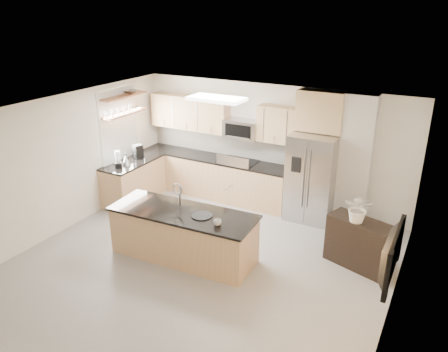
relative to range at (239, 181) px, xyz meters
The scene contains 26 objects.
floor 3.02m from the range, 78.39° to the right, with size 6.50×6.50×0.00m, color #999591.
ceiling 3.66m from the range, 78.39° to the right, with size 6.00×6.50×0.02m, color silver.
wall_back 1.07m from the range, 28.76° to the left, with size 6.00×0.02×2.60m, color silver.
wall_left 3.87m from the range, 129.41° to the right, with size 0.02×6.50×2.60m, color silver.
wall_right 4.71m from the range, 39.05° to the right, with size 0.02×6.50×2.60m, color silver.
back_counter 0.63m from the range, behind, with size 3.55×0.66×1.44m.
left_counter 2.33m from the range, 152.71° to the right, with size 0.66×1.50×0.92m.
range is the anchor object (origin of this frame).
upper_cabinets 1.53m from the range, 166.83° to the left, with size 3.50×0.33×0.75m.
microwave 1.16m from the range, 90.00° to the left, with size 0.76×0.40×0.40m.
refrigerator 1.71m from the range, ahead, with size 0.92×0.78×1.78m.
partition_column 2.56m from the range, ahead, with size 0.60×0.30×2.60m, color beige.
window 2.86m from the range, 155.75° to the right, with size 0.04×1.15×1.65m.
shelf_lower 2.86m from the range, 156.67° to the right, with size 0.30×1.20×0.04m, color #9B5F3E.
shelf_upper 3.07m from the range, 156.67° to the right, with size 0.30×1.20×0.04m, color #9B5F3E.
ceiling_fixture 2.48m from the range, 81.39° to the right, with size 1.00×0.50×0.06m, color white.
island 2.54m from the range, 85.12° to the right, with size 2.57×1.04×1.30m.
credenza 3.23m from the range, 25.06° to the right, with size 1.05×0.44×0.84m, color black.
cup 2.88m from the range, 70.10° to the right, with size 0.13×0.13×0.10m, color silver.
platter 2.62m from the range, 76.85° to the right, with size 0.35×0.35×0.02m, color black.
blender 2.63m from the range, 144.09° to the right, with size 0.16×0.16×0.36m.
kettle 2.48m from the range, 147.02° to the right, with size 0.20×0.20×0.26m.
coffee_maker 2.33m from the range, 158.32° to the right, with size 0.21×0.23×0.30m.
bowl 3.04m from the range, 161.96° to the right, with size 0.34×0.34×0.08m, color #A7A8AA.
flower_vase 3.29m from the range, 26.63° to the right, with size 0.66×0.57×0.73m, color silver.
television 4.78m from the range, 41.64° to the right, with size 1.08×0.14×0.62m, color black.
Camera 1 is at (3.37, -5.07, 4.13)m, focal length 35.00 mm.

